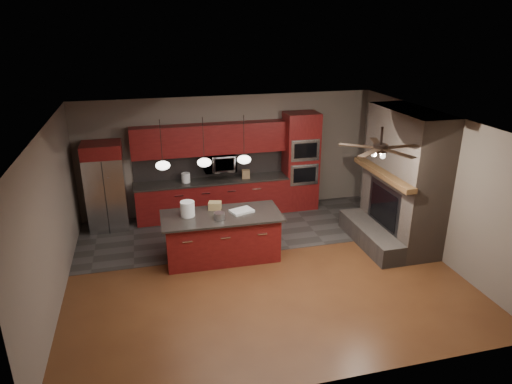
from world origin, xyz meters
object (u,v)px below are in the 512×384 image
object	(u,v)px
paint_can	(219,216)
counter_bucket	(186,178)
refrigerator	(106,186)
paint_tray	(242,211)
kitchen_island	(222,236)
microwave	(220,162)
counter_box	(246,174)
white_bucket	(188,209)
cardboard_box	(215,206)
oven_tower	(301,162)

from	to	relation	value
paint_can	counter_bucket	xyz separation A→B (m)	(-0.38, 2.29, 0.02)
refrigerator	paint_tray	xyz separation A→B (m)	(2.62, -1.97, -0.04)
refrigerator	kitchen_island	size ratio (longest dim) A/B	0.85
microwave	counter_box	bearing A→B (deg)	-9.46
white_bucket	cardboard_box	xyz separation A→B (m)	(0.55, 0.19, -0.07)
white_bucket	paint_can	bearing A→B (deg)	-29.06
counter_bucket	paint_can	bearing A→B (deg)	-80.65
kitchen_island	white_bucket	world-z (taller)	white_bucket
oven_tower	white_bucket	distance (m)	3.55
kitchen_island	oven_tower	bearing A→B (deg)	42.97
refrigerator	kitchen_island	xyz separation A→B (m)	(2.21, -2.01, -0.52)
oven_tower	white_bucket	bearing A→B (deg)	-146.23
microwave	paint_tray	world-z (taller)	microwave
refrigerator	counter_box	xyz separation A→B (m)	(3.17, 0.03, 0.02)
refrigerator	white_bucket	world-z (taller)	refrigerator
microwave	paint_can	xyz separation A→B (m)	(-0.43, -2.34, -0.31)
oven_tower	refrigerator	bearing A→B (deg)	-179.07
oven_tower	paint_can	distance (m)	3.32
microwave	counter_bucket	distance (m)	0.85
paint_can	paint_tray	xyz separation A→B (m)	(0.48, 0.24, -0.05)
kitchen_island	counter_bucket	size ratio (longest dim) A/B	10.51
paint_tray	refrigerator	bearing A→B (deg)	124.35
oven_tower	cardboard_box	size ratio (longest dim) A/B	9.77
counter_box	refrigerator	bearing A→B (deg)	-173.44
oven_tower	cardboard_box	xyz separation A→B (m)	(-2.40, -1.79, -0.19)
white_bucket	counter_box	xyz separation A→B (m)	(1.58, 1.93, -0.07)
paint_tray	cardboard_box	size ratio (longest dim) A/B	1.74
cardboard_box	paint_tray	bearing A→B (deg)	-10.96
counter_bucket	counter_box	xyz separation A→B (m)	(1.40, -0.05, -0.01)
kitchen_island	counter_box	size ratio (longest dim) A/B	11.66
kitchen_island	paint_tray	world-z (taller)	paint_tray
oven_tower	paint_tray	xyz separation A→B (m)	(-1.92, -2.04, -0.25)
paint_can	counter_bucket	size ratio (longest dim) A/B	0.93
cardboard_box	white_bucket	bearing A→B (deg)	-144.06
microwave	paint_can	size ratio (longest dim) A/B	3.58
paint_tray	counter_box	size ratio (longest dim) A/B	2.13
white_bucket	paint_tray	bearing A→B (deg)	-3.72
cardboard_box	microwave	bearing A→B (deg)	94.11
refrigerator	kitchen_island	world-z (taller)	refrigerator
paint_tray	counter_box	distance (m)	2.07
kitchen_island	cardboard_box	xyz separation A→B (m)	(-0.07, 0.30, 0.53)
refrigerator	kitchen_island	distance (m)	3.03
microwave	refrigerator	world-z (taller)	refrigerator
white_bucket	counter_bucket	bearing A→B (deg)	84.97
oven_tower	white_bucket	world-z (taller)	oven_tower
kitchen_island	paint_tray	bearing A→B (deg)	6.62
kitchen_island	counter_box	xyz separation A→B (m)	(0.95, 2.04, 0.53)
refrigerator	paint_can	bearing A→B (deg)	-45.89
kitchen_island	paint_can	bearing A→B (deg)	-108.99
white_bucket	kitchen_island	bearing A→B (deg)	-9.65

